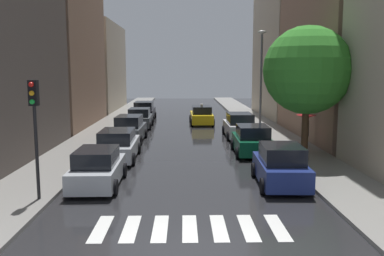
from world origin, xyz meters
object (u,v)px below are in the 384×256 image
(taxi_midroad, at_px, (201,115))
(parked_car_left_nearest, at_px, (98,169))
(parked_car_left_third, at_px, (130,129))
(traffic_light_left_corner, at_px, (34,113))
(parked_car_left_fifth, at_px, (144,111))
(pedestrian_far_side, at_px, (306,120))
(lamp_post_right, at_px, (261,75))
(parked_car_left_second, at_px, (118,145))
(parked_car_right_third, at_px, (239,126))
(parked_car_right_nearest, at_px, (281,166))
(parked_car_right_second, at_px, (252,141))
(street_tree_right, at_px, (307,70))
(parked_car_left_fourth, at_px, (140,119))
(pedestrian_near_tree, at_px, (306,124))

(taxi_midroad, bearing_deg, parked_car_left_nearest, 164.42)
(parked_car_left_third, distance_m, traffic_light_left_corner, 13.34)
(parked_car_left_fifth, height_order, traffic_light_left_corner, traffic_light_left_corner)
(pedestrian_far_side, height_order, lamp_post_right, lamp_post_right)
(pedestrian_far_side, distance_m, lamp_post_right, 6.33)
(parked_car_left_second, height_order, parked_car_right_third, parked_car_right_third)
(parked_car_right_nearest, xyz_separation_m, traffic_light_left_corner, (-9.33, -2.14, 2.48))
(parked_car_right_second, bearing_deg, pedestrian_far_side, -62.57)
(street_tree_right, bearing_deg, parked_car_left_third, 149.19)
(parked_car_left_fourth, height_order, parked_car_right_nearest, parked_car_right_nearest)
(taxi_midroad, height_order, pedestrian_far_side, pedestrian_far_side)
(parked_car_left_second, bearing_deg, parked_car_left_fourth, -0.05)
(parked_car_left_nearest, height_order, lamp_post_right, lamp_post_right)
(parked_car_left_third, bearing_deg, lamp_post_right, -71.61)
(pedestrian_far_side, bearing_deg, parked_car_right_third, 104.47)
(parked_car_left_fourth, xyz_separation_m, pedestrian_near_tree, (10.73, -10.87, 0.94))
(parked_car_left_second, xyz_separation_m, lamp_post_right, (9.28, 8.50, 3.67))
(parked_car_right_third, xyz_separation_m, pedestrian_far_side, (3.55, -4.16, 0.93))
(parked_car_right_nearest, bearing_deg, parked_car_left_fourth, 25.92)
(parked_car_left_second, distance_m, parked_car_right_third, 10.46)
(pedestrian_near_tree, xyz_separation_m, lamp_post_right, (-1.34, 7.01, 2.73))
(parked_car_left_fifth, relative_size, parked_car_right_third, 1.04)
(parked_car_left_nearest, bearing_deg, pedestrian_near_tree, -58.58)
(pedestrian_near_tree, bearing_deg, parked_car_left_second, -133.22)
(parked_car_right_second, height_order, parked_car_right_third, parked_car_right_third)
(street_tree_right, distance_m, traffic_light_left_corner, 13.74)
(pedestrian_far_side, bearing_deg, parked_car_right_nearest, -138.88)
(parked_car_left_fifth, bearing_deg, parked_car_left_nearest, -179.52)
(parked_car_right_second, relative_size, lamp_post_right, 0.54)
(parked_car_left_fifth, bearing_deg, parked_car_right_third, -143.56)
(street_tree_right, bearing_deg, parked_car_left_nearest, -154.29)
(taxi_midroad, bearing_deg, parked_car_left_second, 159.63)
(parked_car_left_third, height_order, lamp_post_right, lamp_post_right)
(parked_car_left_nearest, relative_size, pedestrian_far_side, 2.00)
(parked_car_left_fourth, relative_size, taxi_midroad, 0.85)
(street_tree_right, bearing_deg, parked_car_left_fourth, 128.51)
(parked_car_right_nearest, distance_m, pedestrian_near_tree, 7.40)
(street_tree_right, bearing_deg, taxi_midroad, 107.90)
(parked_car_left_second, height_order, parked_car_right_second, parked_car_right_second)
(parked_car_right_nearest, distance_m, lamp_post_right, 14.28)
(parked_car_left_fifth, height_order, lamp_post_right, lamp_post_right)
(street_tree_right, bearing_deg, parked_car_left_fifth, 119.52)
(pedestrian_near_tree, bearing_deg, parked_car_left_fourth, 173.45)
(street_tree_right, bearing_deg, pedestrian_far_side, 72.43)
(parked_car_left_fourth, relative_size, pedestrian_far_side, 1.91)
(parked_car_left_fourth, relative_size, traffic_light_left_corner, 0.94)
(parked_car_left_fifth, bearing_deg, street_tree_right, -150.58)
(traffic_light_left_corner, bearing_deg, parked_car_left_fifth, 86.65)
(parked_car_right_second, relative_size, traffic_light_left_corner, 0.94)
(pedestrian_near_tree, bearing_deg, taxi_midroad, 151.33)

